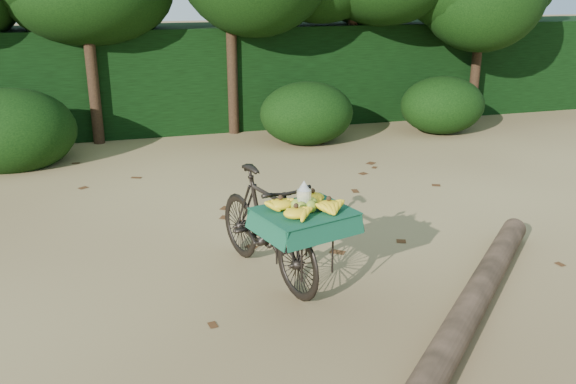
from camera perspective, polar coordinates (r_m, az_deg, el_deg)
name	(u,v)px	position (r m, az deg, el deg)	size (l,w,h in m)	color
ground	(299,261)	(5.86, 1.03, -6.51)	(80.00, 80.00, 0.00)	tan
vendor_bicycle	(268,225)	(5.37, -1.92, -3.10)	(1.02, 1.81, 0.99)	black
fallen_log	(478,293)	(5.28, 17.35, -9.05)	(0.23, 0.23, 3.19)	brown
hedge_backdrop	(196,76)	(11.56, -8.62, 10.70)	(26.00, 1.80, 1.80)	black
tree_row	(160,17)	(10.59, -11.87, 15.76)	(14.50, 2.00, 4.00)	black
bush_clumps	(247,120)	(9.79, -3.84, 6.72)	(8.80, 1.70, 0.90)	black
leaf_litter	(280,235)	(6.42, -0.73, -4.08)	(7.00, 7.30, 0.01)	#4B2A14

